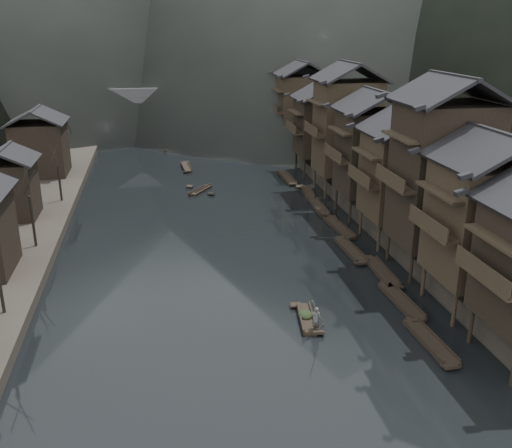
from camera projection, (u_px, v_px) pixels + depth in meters
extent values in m
plane|color=black|center=(245.00, 320.00, 40.70)|extent=(300.00, 300.00, 0.00)
cube|color=#2D2823|center=(438.00, 161.00, 83.27)|extent=(40.00, 200.00, 1.80)
cylinder|color=black|center=(471.00, 325.00, 37.41)|extent=(0.30, 0.30, 2.90)
cylinder|color=black|center=(509.00, 321.00, 37.86)|extent=(0.30, 0.30, 2.90)
cube|color=#2B2318|center=(488.00, 278.00, 33.50)|extent=(1.20, 5.70, 0.25)
cylinder|color=#2B2318|center=(454.00, 309.00, 39.45)|extent=(0.30, 0.30, 2.90)
cylinder|color=#2B2318|center=(423.00, 280.00, 43.90)|extent=(0.30, 0.30, 2.90)
cylinder|color=#2B2318|center=(491.00, 306.00, 39.90)|extent=(0.30, 0.30, 2.90)
cylinder|color=#2B2318|center=(456.00, 278.00, 44.35)|extent=(0.30, 0.30, 2.90)
cube|color=#2B2318|center=(487.00, 221.00, 40.35)|extent=(7.00, 6.00, 8.36)
cube|color=#2B2318|center=(434.00, 230.00, 39.83)|extent=(1.20, 5.70, 0.25)
cylinder|color=black|center=(411.00, 269.00, 45.94)|extent=(0.30, 0.30, 2.90)
cylinder|color=black|center=(388.00, 247.00, 50.39)|extent=(0.30, 0.30, 2.90)
cylinder|color=black|center=(443.00, 266.00, 46.39)|extent=(0.30, 0.30, 2.90)
cylinder|color=black|center=(417.00, 245.00, 50.85)|extent=(0.30, 0.30, 2.90)
cube|color=black|center=(442.00, 175.00, 46.31)|extent=(7.00, 6.00, 11.51)
cube|color=#2B2318|center=(395.00, 184.00, 45.85)|extent=(1.20, 5.70, 0.25)
cylinder|color=#2B2318|center=(379.00, 238.00, 52.43)|extent=(0.30, 0.30, 2.90)
cylinder|color=#2B2318|center=(361.00, 221.00, 56.89)|extent=(0.30, 0.30, 2.90)
cylinder|color=#2B2318|center=(407.00, 236.00, 52.89)|extent=(0.30, 0.30, 2.90)
cylinder|color=#2B2318|center=(387.00, 220.00, 57.34)|extent=(0.30, 0.30, 2.90)
cube|color=#2B2318|center=(404.00, 175.00, 53.42)|extent=(7.00, 6.00, 7.86)
cube|color=#2B2318|center=(364.00, 181.00, 52.89)|extent=(1.20, 5.70, 0.25)
cylinder|color=black|center=(350.00, 211.00, 59.85)|extent=(0.30, 0.30, 2.90)
cylinder|color=black|center=(336.00, 198.00, 64.31)|extent=(0.30, 0.30, 2.90)
cylinder|color=black|center=(375.00, 210.00, 60.31)|extent=(0.30, 0.30, 2.90)
cylinder|color=black|center=(359.00, 197.00, 64.76)|extent=(0.30, 0.30, 2.90)
cube|color=black|center=(374.00, 152.00, 60.70)|extent=(7.00, 6.00, 8.71)
cube|color=#2B2318|center=(337.00, 158.00, 60.18)|extent=(1.20, 5.70, 0.25)
cylinder|color=#2B2318|center=(326.00, 188.00, 68.20)|extent=(0.30, 0.30, 2.90)
cylinder|color=#2B2318|center=(315.00, 178.00, 72.65)|extent=(0.30, 0.30, 2.90)
cylinder|color=#2B2318|center=(347.00, 187.00, 68.66)|extent=(0.30, 0.30, 2.90)
cylinder|color=#2B2318|center=(335.00, 177.00, 73.11)|extent=(0.30, 0.30, 2.90)
cube|color=#2B2318|center=(347.00, 127.00, 68.67)|extent=(7.00, 6.00, 10.94)
cube|color=#2B2318|center=(315.00, 133.00, 68.19)|extent=(1.20, 5.70, 0.25)
cylinder|color=black|center=(304.00, 168.00, 77.48)|extent=(0.30, 0.30, 2.90)
cylinder|color=black|center=(296.00, 160.00, 81.93)|extent=(0.30, 0.30, 2.90)
cylinder|color=black|center=(324.00, 167.00, 77.93)|extent=(0.30, 0.30, 2.90)
cylinder|color=black|center=(314.00, 159.00, 82.38)|extent=(0.30, 0.30, 2.90)
cube|color=black|center=(323.00, 127.00, 78.51)|extent=(7.00, 6.00, 7.58)
cube|color=#2B2318|center=(295.00, 131.00, 77.98)|extent=(1.20, 5.70, 0.25)
cylinder|color=#2B2318|center=(285.00, 150.00, 88.61)|extent=(0.30, 0.30, 2.90)
cylinder|color=#2B2318|center=(278.00, 144.00, 93.06)|extent=(0.30, 0.30, 2.90)
cylinder|color=#2B2318|center=(302.00, 149.00, 89.06)|extent=(0.30, 0.30, 2.90)
cylinder|color=#2B2318|center=(295.00, 143.00, 93.52)|extent=(0.30, 0.30, 2.90)
cube|color=#2B2318|center=(301.00, 107.00, 89.30)|extent=(7.00, 6.00, 9.64)
cube|color=#2B2318|center=(276.00, 111.00, 88.80)|extent=(1.20, 5.70, 0.25)
cube|color=black|center=(10.00, 188.00, 58.20)|extent=(5.00, 5.00, 5.80)
cube|color=black|center=(40.00, 147.00, 74.73)|extent=(6.50, 6.50, 6.80)
cylinder|color=black|center=(29.00, 219.00, 50.67)|extent=(0.24, 0.24, 4.72)
cylinder|color=black|center=(54.00, 181.00, 63.83)|extent=(0.24, 0.24, 4.11)
cylinder|color=black|center=(75.00, 146.00, 81.78)|extent=(0.24, 0.24, 4.04)
cube|color=black|center=(430.00, 343.00, 37.53)|extent=(1.34, 5.90, 0.30)
cube|color=black|center=(430.00, 340.00, 37.47)|extent=(1.39, 5.79, 0.10)
cube|color=black|center=(414.00, 320.00, 40.11)|extent=(0.96, 0.76, 0.32)
cube|color=black|center=(450.00, 365.00, 34.86)|extent=(0.96, 0.76, 0.32)
cube|color=black|center=(401.00, 302.00, 43.01)|extent=(1.33, 6.22, 0.30)
cube|color=black|center=(401.00, 300.00, 42.95)|extent=(1.38, 6.10, 0.10)
cube|color=black|center=(387.00, 283.00, 45.73)|extent=(0.96, 0.80, 0.33)
cube|color=black|center=(417.00, 319.00, 40.19)|extent=(0.96, 0.80, 0.33)
cube|color=black|center=(382.00, 273.00, 48.01)|extent=(1.27, 6.22, 0.30)
cube|color=black|center=(382.00, 271.00, 47.95)|extent=(1.32, 6.10, 0.10)
cube|color=black|center=(368.00, 258.00, 50.71)|extent=(0.96, 0.79, 0.33)
cube|color=black|center=(397.00, 286.00, 45.22)|extent=(0.96, 0.79, 0.33)
cube|color=black|center=(350.00, 251.00, 52.58)|extent=(1.41, 6.29, 0.30)
cube|color=black|center=(351.00, 249.00, 52.52)|extent=(1.46, 6.17, 0.10)
cube|color=black|center=(342.00, 238.00, 55.34)|extent=(0.97, 0.82, 0.33)
cube|color=black|center=(360.00, 262.00, 49.73)|extent=(0.97, 0.82, 0.33)
cube|color=black|center=(339.00, 228.00, 58.38)|extent=(1.60, 6.51, 0.30)
cube|color=black|center=(339.00, 226.00, 58.32)|extent=(1.64, 6.38, 0.10)
cube|color=black|center=(332.00, 217.00, 61.23)|extent=(0.99, 0.86, 0.34)
cube|color=black|center=(346.00, 237.00, 55.43)|extent=(0.99, 0.86, 0.34)
cube|color=black|center=(318.00, 207.00, 64.94)|extent=(1.25, 6.27, 0.30)
cube|color=black|center=(318.00, 206.00, 64.88)|extent=(1.30, 6.14, 0.10)
cube|color=black|center=(311.00, 198.00, 67.66)|extent=(0.95, 0.79, 0.33)
cube|color=black|center=(326.00, 214.00, 62.13)|extent=(0.95, 0.79, 0.33)
cube|color=black|center=(308.00, 193.00, 70.30)|extent=(1.87, 5.95, 0.30)
cube|color=black|center=(308.00, 192.00, 70.24)|extent=(1.91, 5.84, 0.10)
cube|color=black|center=(300.00, 186.00, 72.77)|extent=(1.02, 0.84, 0.32)
cube|color=black|center=(317.00, 198.00, 67.73)|extent=(1.02, 0.84, 0.32)
cube|color=black|center=(287.00, 178.00, 76.90)|extent=(1.16, 6.93, 0.30)
cube|color=black|center=(287.00, 177.00, 76.84)|extent=(1.21, 6.79, 0.10)
cube|color=black|center=(282.00, 171.00, 79.94)|extent=(0.94, 0.86, 0.35)
cube|color=black|center=(293.00, 184.00, 73.77)|extent=(0.94, 0.86, 0.35)
cube|color=black|center=(200.00, 191.00, 71.33)|extent=(3.31, 4.43, 0.30)
cube|color=black|center=(200.00, 189.00, 71.27)|extent=(3.31, 4.38, 0.10)
cube|color=black|center=(190.00, 186.00, 72.82)|extent=(1.03, 0.94, 0.29)
cube|color=black|center=(211.00, 193.00, 69.74)|extent=(1.03, 0.94, 0.29)
cube|color=black|center=(186.00, 167.00, 82.65)|extent=(1.33, 5.86, 0.30)
cube|color=black|center=(186.00, 166.00, 82.59)|extent=(1.37, 5.75, 0.10)
cube|color=black|center=(186.00, 162.00, 85.22)|extent=(0.89, 0.77, 0.32)
cube|color=black|center=(186.00, 171.00, 80.00)|extent=(0.89, 0.77, 0.32)
cube|color=black|center=(177.00, 148.00, 95.12)|extent=(4.34, 4.91, 0.30)
cube|color=black|center=(177.00, 147.00, 95.06)|extent=(4.30, 4.85, 0.10)
cube|color=black|center=(186.00, 145.00, 97.25)|extent=(1.09, 1.07, 0.31)
cube|color=black|center=(167.00, 150.00, 92.89)|extent=(1.09, 1.07, 0.31)
cube|color=#4C4C4F|center=(183.00, 96.00, 105.07)|extent=(40.00, 6.00, 1.60)
cube|color=#4C4C4F|center=(184.00, 90.00, 102.13)|extent=(40.00, 0.50, 1.00)
cube|color=#4C4C4F|center=(182.00, 87.00, 107.14)|extent=(40.00, 0.50, 1.00)
cube|color=#4C4C4F|center=(107.00, 120.00, 104.10)|extent=(3.20, 6.00, 6.40)
cube|color=#4C4C4F|center=(160.00, 118.00, 105.67)|extent=(3.20, 6.00, 6.40)
cube|color=#4C4C4F|center=(208.00, 117.00, 107.15)|extent=(3.20, 6.00, 6.40)
cube|color=#4C4C4F|center=(258.00, 115.00, 108.72)|extent=(3.20, 6.00, 6.40)
cube|color=black|center=(306.00, 319.00, 40.50)|extent=(1.50, 4.39, 0.30)
cube|color=black|center=(306.00, 317.00, 40.44)|extent=(1.53, 4.31, 0.10)
cube|color=black|center=(296.00, 304.00, 42.31)|extent=(0.86, 0.64, 0.28)
cube|color=black|center=(318.00, 331.00, 38.60)|extent=(0.86, 0.64, 0.28)
ellipsoid|color=black|center=(305.00, 310.00, 40.50)|extent=(1.03, 1.35, 0.62)
imported|color=#59595B|center=(316.00, 315.00, 38.65)|extent=(0.70, 0.55, 1.72)
cylinder|color=#8C7A51|center=(320.00, 282.00, 37.85)|extent=(1.64, 2.01, 3.31)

